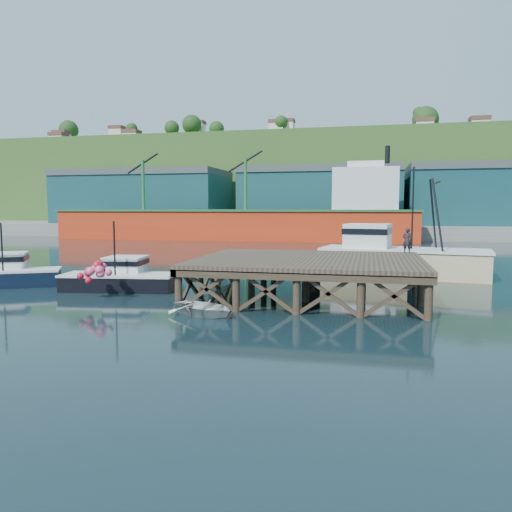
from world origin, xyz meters
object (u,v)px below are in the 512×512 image
(trawler, at_px, (400,254))
(dockworker, at_px, (407,240))
(boat_navy, at_px, (6,273))
(boat_black, at_px, (121,277))
(dinghy, at_px, (204,308))

(trawler, xyz_separation_m, dockworker, (0.07, -5.36, 1.30))
(boat_navy, bearing_deg, boat_black, -25.96)
(boat_black, height_order, dinghy, boat_black)
(boat_black, distance_m, trawler, 19.23)
(trawler, distance_m, dinghy, 18.22)
(dinghy, xyz_separation_m, dockworker, (9.47, 10.20, 2.54))
(dockworker, bearing_deg, dinghy, 47.37)
(trawler, relative_size, dockworker, 7.91)
(boat_black, relative_size, trawler, 0.57)
(dinghy, height_order, dockworker, dockworker)
(boat_navy, bearing_deg, trawler, -5.66)
(boat_navy, distance_m, dinghy, 15.70)
(trawler, xyz_separation_m, dinghy, (-9.39, -15.56, -1.24))
(boat_navy, xyz_separation_m, boat_black, (7.61, 0.33, -0.04))
(boat_navy, distance_m, boat_black, 7.61)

